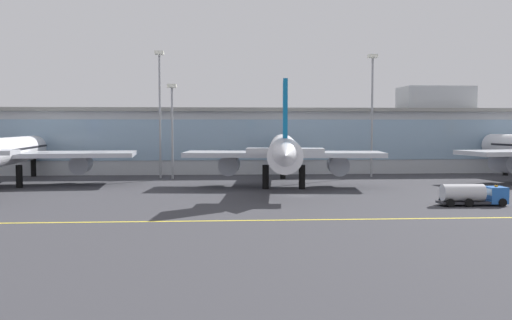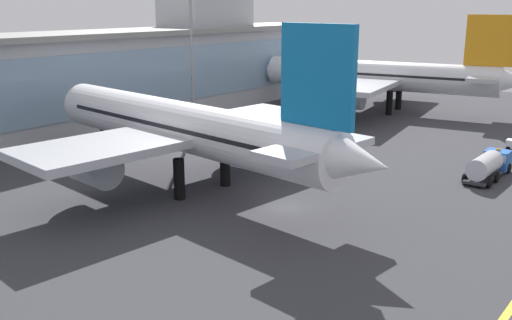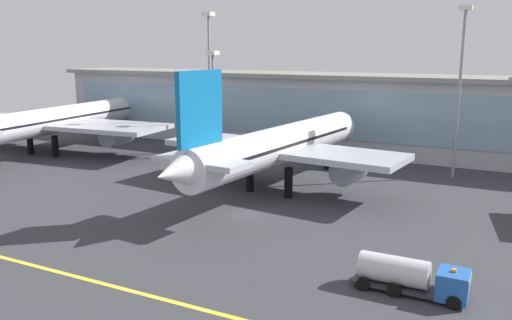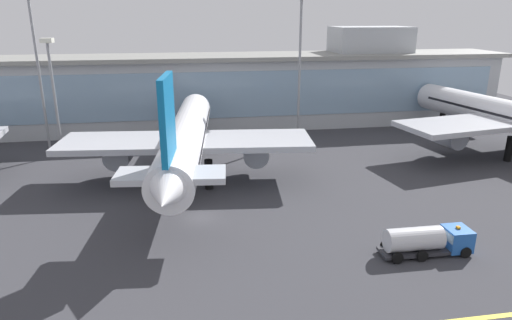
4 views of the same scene
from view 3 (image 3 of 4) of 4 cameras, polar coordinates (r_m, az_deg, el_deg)
name	(u,v)px [view 3 (image 3 of 4)]	position (r m, az deg, el deg)	size (l,w,h in m)	color
ground_plane	(244,214)	(63.07, -1.27, -5.91)	(181.89, 181.89, 0.00)	#38383D
taxiway_centreline_stripe	(119,288)	(46.23, -14.63, -13.23)	(145.51, 0.50, 0.01)	yellow
terminal_building	(362,111)	(101.21, 11.42, 5.18)	(132.92, 14.00, 19.85)	#ADB2B7
airliner_near_left	(54,121)	(105.88, -21.00, 3.95)	(45.14, 56.94, 16.49)	black
airliner_near_right	(280,146)	(72.54, 2.59, 1.55)	(35.09, 48.39, 17.11)	black
fuel_tanker_truck	(414,276)	(45.03, 16.75, -11.96)	(9.06, 2.94, 2.90)	black
apron_light_mast_west	(213,86)	(95.44, -4.67, 8.02)	(1.80, 1.80, 18.93)	gray
apron_light_mast_centre	(209,63)	(99.41, -5.09, 10.39)	(1.80, 1.80, 25.81)	gray
apron_light_mast_east	(461,68)	(84.38, 21.31, 9.21)	(1.80, 1.80, 25.45)	gray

